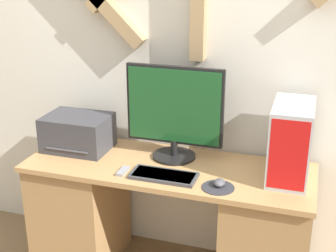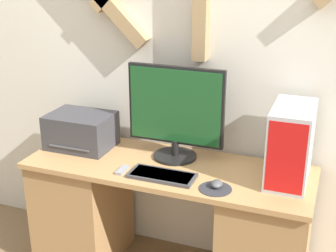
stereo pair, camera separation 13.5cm
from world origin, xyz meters
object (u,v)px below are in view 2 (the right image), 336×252
printer (81,131)px  monitor (176,111)px  mouse (217,184)px  keyboard (162,175)px  remote_control (122,170)px  computer_tower (291,144)px

printer → monitor: bearing=5.4°
monitor → mouse: 0.51m
keyboard → remote_control: keyboard is taller
monitor → keyboard: bearing=-85.1°
monitor → printer: monitor is taller
computer_tower → remote_control: 0.92m
mouse → keyboard: bearing=177.6°
printer → remote_control: size_ratio=3.56×
printer → computer_tower: bearing=-0.2°
computer_tower → printer: computer_tower is taller
monitor → keyboard: monitor is taller
mouse → monitor: bearing=139.2°
monitor → printer: 0.63m
mouse → computer_tower: bearing=34.1°
keyboard → printer: printer is taller
remote_control → keyboard: bearing=3.3°
monitor → keyboard: (0.02, -0.27, -0.28)m
keyboard → mouse: bearing=-2.4°
monitor → remote_control: (-0.21, -0.29, -0.28)m
mouse → remote_control: mouse is taller
monitor → printer: (-0.60, -0.06, -0.18)m
computer_tower → printer: bearing=179.8°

